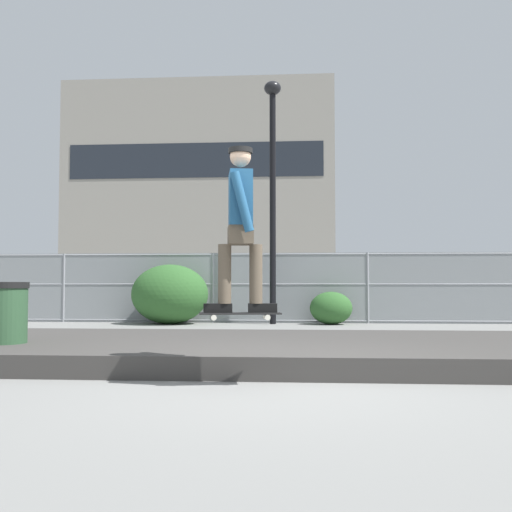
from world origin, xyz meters
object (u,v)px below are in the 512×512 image
street_lamp (273,170)px  shrub_center (331,308)px  skater (240,219)px  parked_car_near (209,290)px  shrub_left (170,294)px  trash_bin (4,322)px  skateboard (240,314)px

street_lamp → shrub_center: size_ratio=5.88×
skater → parked_car_near: bearing=100.1°
street_lamp → shrub_center: street_lamp is taller
parked_car_near → shrub_left: parked_car_near is taller
shrub_center → trash_bin: size_ratio=1.04×
skater → shrub_center: 9.57m
street_lamp → shrub_center: 3.84m
skater → street_lamp: street_lamp is taller
skateboard → parked_car_near: 13.34m
parked_car_near → street_lamp: bearing=-58.8°
skateboard → skater: 0.94m
shrub_center → trash_bin: 9.08m
skateboard → trash_bin: bearing=154.3°
skateboard → parked_car_near: bearing=100.1°
shrub_left → shrub_center: shrub_left is taller
shrub_center → skater: bearing=-98.3°
skateboard → parked_car_near: (-2.33, 13.13, 0.13)m
skateboard → street_lamp: size_ratio=0.13×
shrub_left → shrub_center: bearing=1.8°
trash_bin → shrub_left: bearing=86.8°
parked_car_near → trash_bin: size_ratio=4.42×
skateboard → shrub_left: 9.66m
skateboard → street_lamp: (-0.11, 9.47, 3.25)m
parked_car_near → skateboard: bearing=-79.9°
skater → shrub_center: (1.37, 9.39, -1.23)m
skater → parked_car_near: 13.36m
skateboard → shrub_center: 9.50m
skateboard → skater: size_ratio=0.50×
skateboard → shrub_left: bearing=106.5°
skateboard → shrub_center: (1.37, 9.39, -0.29)m
parked_car_near → shrub_center: size_ratio=4.25×
street_lamp → shrub_left: (-2.63, -0.20, -3.20)m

